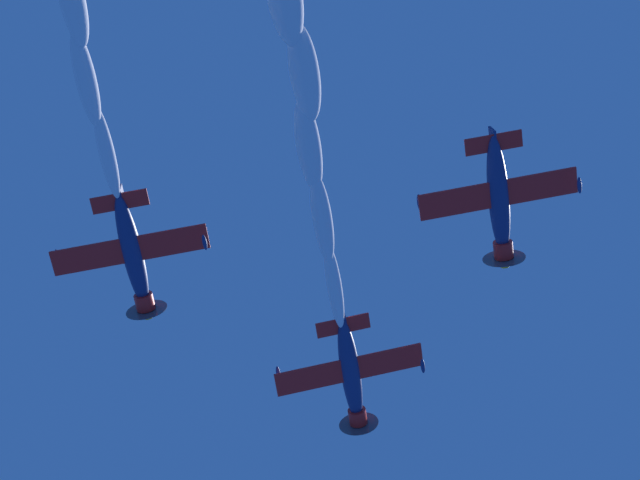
# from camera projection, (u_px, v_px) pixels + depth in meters

# --- Properties ---
(airplane_lead) EXTENTS (9.59, 8.76, 3.08)m
(airplane_lead) POSITION_uv_depth(u_px,v_px,m) (351.00, 375.00, 64.03)
(airplane_lead) COLOR navy
(airplane_left_wingman) EXTENTS (9.64, 8.76, 2.96)m
(airplane_left_wingman) POSITION_uv_depth(u_px,v_px,m) (133.00, 256.00, 61.16)
(airplane_left_wingman) COLOR navy
(airplane_right_wingman) EXTENTS (9.64, 8.75, 2.96)m
(airplane_right_wingman) POSITION_uv_depth(u_px,v_px,m) (499.00, 201.00, 59.51)
(airplane_right_wingman) COLOR navy
(smoke_trail_lead) EXTENTS (12.85, 26.66, 2.38)m
(smoke_trail_lead) POSITION_uv_depth(u_px,v_px,m) (298.00, 43.00, 55.59)
(smoke_trail_lead) COLOR white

